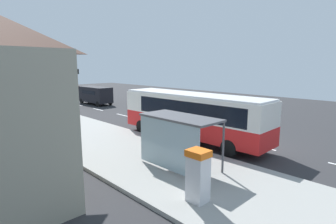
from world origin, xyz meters
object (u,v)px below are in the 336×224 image
bus_shelter (175,129)px  recycling_bin_green (163,137)px  traffic_light_far_side (20,76)px  bus (191,114)px  traffic_light_median (43,77)px  sedan_near (62,92)px  recycling_bin_red (171,140)px  white_van (95,94)px  ticket_machine (198,175)px  traffic_light_near_side (78,77)px

bus_shelter → recycling_bin_green: bearing=55.5°
traffic_light_far_side → bus_shelter: traffic_light_far_side is taller
bus → traffic_light_median: bearing=86.4°
sedan_near → recycling_bin_red: size_ratio=4.67×
bus → recycling_bin_red: bearing=-166.2°
bus → recycling_bin_green: 2.76m
white_van → bus_shelter: 24.70m
sedan_near → ticket_machine: 38.45m
recycling_bin_green → traffic_light_near_side: bearing=73.0°
bus → sedan_near: size_ratio=2.49×
white_van → bus: bearing=-101.1°
traffic_light_near_side → bus_shelter: (-11.92, -34.99, -0.94)m
white_van → traffic_light_median: (-1.80, 13.45, 1.81)m
recycling_bin_red → traffic_light_near_side: (9.71, 32.47, 2.38)m
bus → ticket_machine: size_ratio=5.70×
ticket_machine → recycling_bin_green: 7.17m
bus → sedan_near: bus is taller
ticket_machine → white_van: bearing=68.3°
sedan_near → traffic_light_far_side: bearing=164.0°
sedan_near → recycling_bin_red: 32.38m
bus → white_van: size_ratio=2.09×
bus → recycling_bin_green: (-2.49, 0.09, -1.19)m
bus → recycling_bin_green: bus is taller
recycling_bin_green → traffic_light_far_side: 32.71m
ticket_machine → bus_shelter: (1.68, 2.78, 0.93)m
sedan_near → recycling_bin_green: (-6.50, -31.02, -0.14)m
bus_shelter → recycling_bin_red: bearing=48.7°
ticket_machine → recycling_bin_red: ticket_machine is taller
sedan_near → bus_shelter: bus_shelter is taller
white_van → sedan_near: size_ratio=1.19×
bus → traffic_light_far_side: (-1.39, 32.66, 1.64)m
traffic_light_median → ticket_machine: bearing=-102.2°
traffic_light_near_side → traffic_light_median: traffic_light_median is taller
bus → ticket_machine: 8.72m
white_van → sedan_near: white_van is taller
white_van → traffic_light_median: traffic_light_median is taller
ticket_machine → recycling_bin_green: bearing=57.0°
bus → bus_shelter: bus is taller
recycling_bin_red → ticket_machine: bearing=-126.3°
traffic_light_near_side → traffic_light_median: size_ratio=0.96×
sedan_near → traffic_light_median: traffic_light_median is taller
white_van → sedan_near: (0.10, 11.09, -0.55)m
sedan_near → ticket_machine: (-10.39, -37.01, 0.38)m
bus → traffic_light_median: (2.12, 33.46, 1.31)m
bus → recycling_bin_green: size_ratio=11.64×
recycling_bin_green → recycling_bin_red: bearing=-90.0°
sedan_near → ticket_machine: size_ratio=2.29×
sedan_near → white_van: bearing=-90.5°
recycling_bin_green → traffic_light_median: traffic_light_median is taller
sedan_near → traffic_light_near_side: size_ratio=0.98×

